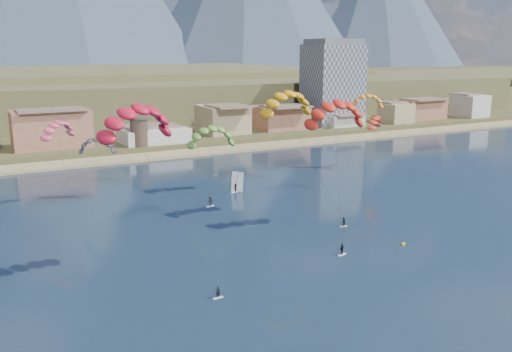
# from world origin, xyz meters

# --- Properties ---
(ground) EXTENTS (2400.00, 2400.00, 0.00)m
(ground) POSITION_xyz_m (0.00, 0.00, 0.00)
(ground) COLOR black
(ground) RESTS_ON ground
(beach) EXTENTS (2200.00, 12.00, 0.90)m
(beach) POSITION_xyz_m (0.00, 106.00, 0.25)
(beach) COLOR tan
(beach) RESTS_ON ground
(land) EXTENTS (2200.00, 900.00, 4.00)m
(land) POSITION_xyz_m (0.00, 560.00, 0.00)
(land) COLOR brown
(land) RESTS_ON ground
(foothills) EXTENTS (940.00, 210.00, 18.00)m
(foothills) POSITION_xyz_m (22.39, 232.47, 9.08)
(foothills) COLOR brown
(foothills) RESTS_ON ground
(apartment_tower) EXTENTS (20.00, 16.00, 32.00)m
(apartment_tower) POSITION_xyz_m (85.00, 128.00, 17.82)
(apartment_tower) COLOR gray
(apartment_tower) RESTS_ON ground
(watchtower) EXTENTS (5.82, 5.82, 8.60)m
(watchtower) POSITION_xyz_m (5.00, 114.00, 6.37)
(watchtower) COLOR #47382D
(watchtower) RESTS_ON ground
(kitesurfer_red) EXTENTS (12.57, 14.92, 25.47)m
(kitesurfer_red) POSITION_xyz_m (-21.57, 24.08, 21.74)
(kitesurfer_red) COLOR silver
(kitesurfer_red) RESTS_ON ground
(kitesurfer_yellow) EXTENTS (11.57, 13.63, 24.82)m
(kitesurfer_yellow) POSITION_xyz_m (10.14, 39.12, 21.33)
(kitesurfer_yellow) COLOR silver
(kitesurfer_yellow) RESTS_ON ground
(kitesurfer_orange) EXTENTS (13.21, 15.01, 24.46)m
(kitesurfer_orange) POSITION_xyz_m (13.53, 29.28, 20.32)
(kitesurfer_orange) COLOR silver
(kitesurfer_orange) RESTS_ON ground
(kitesurfer_green) EXTENTS (11.70, 13.64, 17.21)m
(kitesurfer_green) POSITION_xyz_m (5.36, 61.80, 12.65)
(kitesurfer_green) COLOR silver
(kitesurfer_green) RESTS_ON ground
(distant_kite_pink) EXTENTS (8.15, 7.70, 18.44)m
(distant_kite_pink) POSITION_xyz_m (-25.12, 64.85, 15.71)
(distant_kite_pink) COLOR #262626
(distant_kite_pink) RESTS_ON ground
(distant_kite_dark) EXTENTS (8.35, 6.84, 14.74)m
(distant_kite_dark) POSITION_xyz_m (-17.39, 67.50, 11.69)
(distant_kite_dark) COLOR #262626
(distant_kite_dark) RESTS_ON ground
(distant_kite_orange) EXTENTS (9.29, 7.25, 20.72)m
(distant_kite_orange) POSITION_xyz_m (49.45, 64.44, 17.96)
(distant_kite_orange) COLOR #262626
(distant_kite_orange) RESTS_ON ground
(distant_kite_red) EXTENTS (8.16, 7.56, 15.57)m
(distant_kite_red) POSITION_xyz_m (51.76, 64.10, 12.59)
(distant_kite_red) COLOR #262626
(distant_kite_red) RESTS_ON ground
(windsurfer) EXTENTS (2.51, 2.74, 4.34)m
(windsurfer) POSITION_xyz_m (9.71, 58.89, 1.38)
(windsurfer) COLOR silver
(windsurfer) RESTS_ON ground
(buoy) EXTENTS (0.63, 0.63, 0.63)m
(buoy) POSITION_xyz_m (18.07, 16.65, 0.11)
(buoy) COLOR yellow
(buoy) RESTS_ON ground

